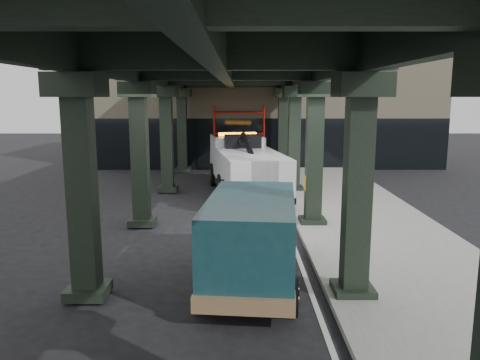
{
  "coord_description": "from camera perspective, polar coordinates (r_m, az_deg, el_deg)",
  "views": [
    {
      "loc": [
        0.04,
        -13.98,
        4.5
      ],
      "look_at": [
        0.05,
        1.77,
        1.7
      ],
      "focal_mm": 35.0,
      "sensor_mm": 36.0,
      "label": 1
    }
  ],
  "objects": [
    {
      "name": "ground",
      "position": [
        14.69,
        -0.17,
        -7.76
      ],
      "size": [
        90.0,
        90.0,
        0.0
      ],
      "primitive_type": "plane",
      "color": "black",
      "rests_on": "ground"
    },
    {
      "name": "building",
      "position": [
        34.04,
        3.32,
        9.22
      ],
      "size": [
        22.0,
        10.0,
        8.0
      ],
      "primitive_type": "cube",
      "color": "#C6B793",
      "rests_on": "ground"
    },
    {
      "name": "towed_van",
      "position": [
        11.42,
        1.49,
        -6.82
      ],
      "size": [
        2.6,
        5.58,
        2.19
      ],
      "rotation": [
        0.0,
        0.0,
        -0.1
      ],
      "color": "#123B42",
      "rests_on": "ground"
    },
    {
      "name": "tow_truck",
      "position": [
        21.74,
        0.49,
        1.92
      ],
      "size": [
        3.74,
        9.08,
        2.9
      ],
      "rotation": [
        0.0,
        0.0,
        0.16
      ],
      "color": "black",
      "rests_on": "ground"
    },
    {
      "name": "sidewalk",
      "position": [
        17.18,
        15.09,
        -5.21
      ],
      "size": [
        5.0,
        40.0,
        0.15
      ],
      "primitive_type": "cube",
      "color": "gray",
      "rests_on": "ground"
    },
    {
      "name": "scaffolding",
      "position": [
        28.73,
        -0.11,
        5.3
      ],
      "size": [
        3.08,
        0.88,
        4.0
      ],
      "color": "red",
      "rests_on": "ground"
    },
    {
      "name": "lane_stripe",
      "position": [
        16.69,
        5.72,
        -5.6
      ],
      "size": [
        0.12,
        38.0,
        0.01
      ],
      "primitive_type": "cube",
      "color": "silver",
      "rests_on": "ground"
    },
    {
      "name": "viaduct",
      "position": [
        16.02,
        -1.64,
        13.51
      ],
      "size": [
        7.4,
        32.0,
        6.4
      ],
      "color": "black",
      "rests_on": "ground"
    }
  ]
}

